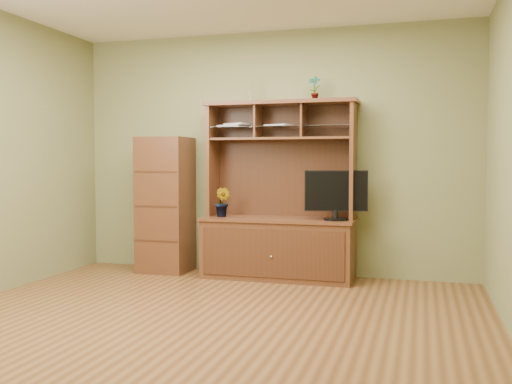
% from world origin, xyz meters
% --- Properties ---
extents(room, '(4.54, 4.04, 2.74)m').
position_xyz_m(room, '(0.00, 0.00, 1.35)').
color(room, '#563418').
rests_on(room, ground).
extents(media_hutch, '(1.66, 0.61, 1.90)m').
position_xyz_m(media_hutch, '(0.16, 1.73, 0.52)').
color(media_hutch, '#462414').
rests_on(media_hutch, room).
extents(monitor, '(0.64, 0.25, 0.51)m').
position_xyz_m(monitor, '(0.78, 1.65, 0.92)').
color(monitor, black).
rests_on(monitor, media_hutch).
extents(orchid_plant, '(0.22, 0.20, 0.32)m').
position_xyz_m(orchid_plant, '(-0.45, 1.65, 0.81)').
color(orchid_plant, '#30581E').
rests_on(orchid_plant, media_hutch).
extents(top_plant, '(0.15, 0.11, 0.26)m').
position_xyz_m(top_plant, '(0.52, 1.80, 2.03)').
color(top_plant, '#286021').
rests_on(top_plant, media_hutch).
extents(reed_diffuser, '(0.06, 0.06, 0.31)m').
position_xyz_m(reed_diffuser, '(-0.19, 1.81, 2.02)').
color(reed_diffuser, silver).
rests_on(reed_diffuser, media_hutch).
extents(magazines, '(0.85, 0.27, 0.04)m').
position_xyz_m(magazines, '(-0.20, 1.80, 1.65)').
color(magazines, '#B2B2B7').
rests_on(magazines, media_hutch).
extents(side_cabinet, '(0.55, 0.50, 1.53)m').
position_xyz_m(side_cabinet, '(-1.18, 1.73, 0.76)').
color(side_cabinet, '#462414').
rests_on(side_cabinet, room).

